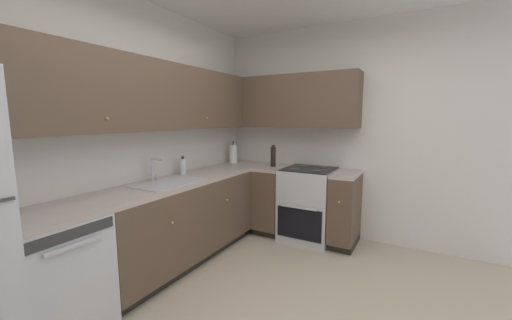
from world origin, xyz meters
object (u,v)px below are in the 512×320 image
(dishwasher, at_px, (52,278))
(paper_towel_roll, at_px, (233,154))
(oil_bottle, at_px, (273,156))
(soap_bottle, at_px, (183,166))
(oven_range, at_px, (309,203))

(dishwasher, relative_size, paper_towel_roll, 2.69)
(dishwasher, bearing_deg, oil_bottle, -10.64)
(dishwasher, height_order, oil_bottle, oil_bottle)
(soap_bottle, bearing_deg, oven_range, -48.67)
(dishwasher, bearing_deg, paper_towel_roll, 3.64)
(dishwasher, relative_size, oven_range, 0.82)
(paper_towel_roll, bearing_deg, oil_bottle, -91.17)
(dishwasher, bearing_deg, oven_range, -20.85)
(oven_range, relative_size, oil_bottle, 3.68)
(soap_bottle, bearing_deg, oil_bottle, -33.44)
(dishwasher, height_order, oven_range, oven_range)
(dishwasher, height_order, soap_bottle, soap_bottle)
(oil_bottle, bearing_deg, oven_range, -87.78)
(paper_towel_roll, bearing_deg, soap_bottle, 178.86)
(oven_range, xyz_separation_m, paper_towel_roll, (-0.01, 1.12, 0.56))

